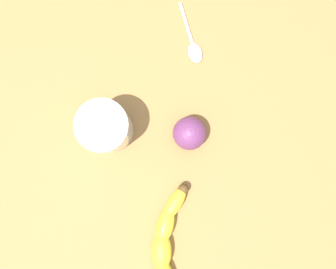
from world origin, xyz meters
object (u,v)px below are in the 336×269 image
at_px(smoothie_glass, 107,127).
at_px(teaspoon, 195,48).
at_px(banana, 169,250).
at_px(plum_fruit, 190,132).

relative_size(smoothie_glass, teaspoon, 0.85).
bearing_deg(banana, smoothie_glass, -153.72).
height_order(plum_fruit, teaspoon, plum_fruit).
relative_size(banana, teaspoon, 1.60).
distance_m(smoothie_glass, teaspoon, 0.21).
xyz_separation_m(banana, smoothie_glass, (0.21, -0.08, 0.03)).
height_order(banana, plum_fruit, plum_fruit).
relative_size(smoothie_glass, plum_fruit, 1.59).
xyz_separation_m(smoothie_glass, plum_fruit, (-0.10, -0.09, -0.01)).
distance_m(smoothie_glass, plum_fruit, 0.14).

